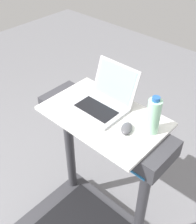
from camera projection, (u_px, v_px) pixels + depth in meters
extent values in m
cylinder|color=#38383D|center=(70.00, 150.00, 2.15)|extent=(0.07, 0.07, 0.83)
cylinder|color=#38383D|center=(142.00, 202.00, 1.80)|extent=(0.07, 0.07, 0.83)
cube|color=#38383D|center=(104.00, 124.00, 1.68)|extent=(0.90, 0.28, 0.11)
cube|color=#0C3F19|center=(87.00, 136.00, 1.60)|extent=(0.24, 0.01, 0.06)
cube|color=#1E598C|center=(87.00, 142.00, 1.63)|extent=(0.81, 0.00, 0.02)
cube|color=white|center=(104.00, 116.00, 1.64)|extent=(0.72, 0.46, 0.02)
cube|color=#B7B7BC|center=(98.00, 109.00, 1.66)|extent=(0.30, 0.23, 0.02)
cube|color=black|center=(96.00, 109.00, 1.65)|extent=(0.25, 0.13, 0.00)
cube|color=#B7B7BC|center=(116.00, 82.00, 1.68)|extent=(0.30, 0.08, 0.22)
cube|color=#8CCCF2|center=(115.00, 82.00, 1.67)|extent=(0.27, 0.07, 0.19)
ellipsoid|color=#4C4C51|center=(127.00, 128.00, 1.52)|extent=(0.10, 0.12, 0.03)
cylinder|color=#9EDBB2|center=(153.00, 116.00, 1.46)|extent=(0.07, 0.07, 0.20)
cylinder|color=#2659A5|center=(156.00, 99.00, 1.39)|extent=(0.04, 0.04, 0.02)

